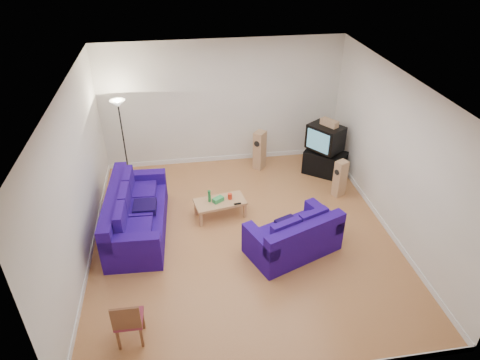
{
  "coord_description": "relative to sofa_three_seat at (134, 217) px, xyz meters",
  "views": [
    {
      "loc": [
        -1.12,
        -6.77,
        5.6
      ],
      "look_at": [
        0.0,
        0.4,
        1.1
      ],
      "focal_mm": 32.0,
      "sensor_mm": 36.0,
      "label": 1
    }
  ],
  "objects": [
    {
      "name": "room",
      "position": [
        2.17,
        -0.49,
        1.18
      ],
      "size": [
        6.01,
        6.51,
        3.21
      ],
      "color": "#98592F",
      "rests_on": "ground"
    },
    {
      "name": "sofa_three_seat",
      "position": [
        0.0,
        0.0,
        0.0
      ],
      "size": [
        1.2,
        2.55,
        0.97
      ],
      "rotation": [
        0.0,
        0.0,
        -1.62
      ],
      "color": "#16005B",
      "rests_on": "ground"
    },
    {
      "name": "sofa_loveseat",
      "position": [
        3.07,
        -1.13,
        -0.03
      ],
      "size": [
        1.95,
        1.53,
        0.86
      ],
      "rotation": [
        0.0,
        0.0,
        0.38
      ],
      "color": "#16005B",
      "rests_on": "ground"
    },
    {
      "name": "coffee_table",
      "position": [
        1.79,
        0.26,
        -0.02
      ],
      "size": [
        1.15,
        0.72,
        0.39
      ],
      "rotation": [
        0.0,
        0.0,
        0.17
      ],
      "color": "tan",
      "rests_on": "ground"
    },
    {
      "name": "bottle",
      "position": [
        1.57,
        0.28,
        0.17
      ],
      "size": [
        0.06,
        0.06,
        0.27
      ],
      "primitive_type": "cylinder",
      "rotation": [
        0.0,
        0.0,
        -0.02
      ],
      "color": "#197233",
      "rests_on": "coffee_table"
    },
    {
      "name": "tissue_box",
      "position": [
        1.75,
        0.25,
        0.08
      ],
      "size": [
        0.27,
        0.23,
        0.1
      ],
      "primitive_type": "cube",
      "rotation": [
        0.0,
        0.0,
        0.57
      ],
      "color": "green",
      "rests_on": "coffee_table"
    },
    {
      "name": "red_canister",
      "position": [
        2.02,
        0.31,
        0.1
      ],
      "size": [
        0.11,
        0.11,
        0.13
      ],
      "primitive_type": "cylinder",
      "rotation": [
        0.0,
        0.0,
        -0.21
      ],
      "color": "red",
      "rests_on": "coffee_table"
    },
    {
      "name": "remote",
      "position": [
        2.15,
        0.08,
        0.04
      ],
      "size": [
        0.16,
        0.07,
        0.02
      ],
      "primitive_type": "cube",
      "rotation": [
        0.0,
        0.0,
        0.14
      ],
      "color": "black",
      "rests_on": "coffee_table"
    },
    {
      "name": "tv_stand",
      "position": [
        4.61,
        1.66,
        -0.05
      ],
      "size": [
        1.13,
        1.04,
        0.61
      ],
      "primitive_type": "cube",
      "rotation": [
        0.0,
        0.0,
        -0.65
      ],
      "color": "black",
      "rests_on": "ground"
    },
    {
      "name": "av_receiver",
      "position": [
        4.62,
        1.71,
        0.29
      ],
      "size": [
        0.49,
        0.49,
        0.09
      ],
      "primitive_type": "cube",
      "rotation": [
        0.0,
        0.0,
        -0.77
      ],
      "color": "black",
      "rests_on": "tv_stand"
    },
    {
      "name": "television",
      "position": [
        4.55,
        1.67,
        0.65
      ],
      "size": [
        0.93,
        0.98,
        0.61
      ],
      "rotation": [
        0.0,
        0.0,
        -0.96
      ],
      "color": "black",
      "rests_on": "av_receiver"
    },
    {
      "name": "centre_speaker",
      "position": [
        4.61,
        1.68,
        1.03
      ],
      "size": [
        0.38,
        0.46,
        0.15
      ],
      "primitive_type": "cube",
      "rotation": [
        0.0,
        0.0,
        -0.99
      ],
      "color": "tan",
      "rests_on": "television"
    },
    {
      "name": "speaker_left",
      "position": [
        3.04,
        2.2,
        0.15
      ],
      "size": [
        0.37,
        0.38,
        1.02
      ],
      "rotation": [
        0.0,
        0.0,
        -0.72
      ],
      "color": "tan",
      "rests_on": "ground"
    },
    {
      "name": "speaker_right",
      "position": [
        4.62,
        0.66,
        0.09
      ],
      "size": [
        0.33,
        0.3,
        0.89
      ],
      "rotation": [
        0.0,
        0.0,
        -1.12
      ],
      "color": "tan",
      "rests_on": "ground"
    },
    {
      "name": "floor_lamp",
      "position": [
        -0.28,
        2.21,
        1.33
      ],
      "size": [
        0.35,
        0.35,
        2.05
      ],
      "color": "black",
      "rests_on": "ground"
    },
    {
      "name": "dining_chair",
      "position": [
        0.07,
        -2.77,
        0.13
      ],
      "size": [
        0.43,
        0.43,
        0.87
      ],
      "rotation": [
        0.0,
        0.0,
        -0.02
      ],
      "color": "brown",
      "rests_on": "ground"
    }
  ]
}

